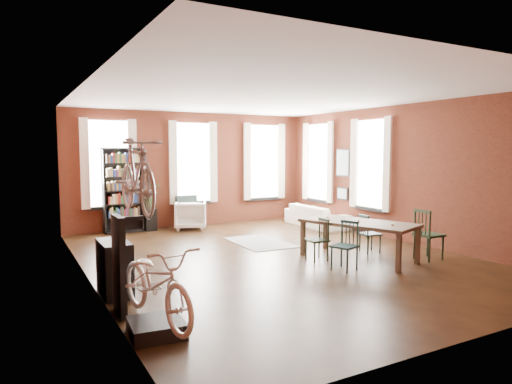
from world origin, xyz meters
TOP-DOWN VIEW (x-y plane):
  - room at (0.25, 0.62)m, footprint 9.00×9.04m
  - dining_table at (1.37, -0.93)m, footprint 1.70×2.41m
  - dining_chair_a at (0.61, -1.43)m, footprint 0.51×0.51m
  - dining_chair_b at (0.60, -0.63)m, footprint 0.39×0.39m
  - dining_chair_c at (2.57, -1.60)m, footprint 0.46×0.46m
  - dining_chair_d at (2.00, -0.58)m, footprint 0.41×0.41m
  - bookshelf at (-2.00, 4.30)m, footprint 1.00×0.32m
  - white_armchair at (-0.28, 3.93)m, footprint 1.05×1.02m
  - cream_sofa at (2.95, 2.60)m, footprint 0.61×2.08m
  - striped_rug at (0.46, 1.41)m, footprint 1.15×1.79m
  - bike_trainer at (-3.18, -2.67)m, footprint 0.65×0.65m
  - bike_wall_rack at (-3.40, -1.80)m, footprint 0.16×0.60m
  - console_table at (-3.28, -0.90)m, footprint 0.40×0.80m
  - plant_stand at (-1.31, 4.23)m, footprint 0.30×0.30m
  - plant_by_sofa at (2.93, 3.82)m, footprint 0.39×0.61m
  - plant_small at (3.02, 0.59)m, footprint 0.46×0.45m
  - bicycle_floor at (-3.17, -2.70)m, footprint 0.73×0.99m
  - bicycle_hung at (-3.15, -1.80)m, footprint 0.47×1.00m
  - plant_on_stand at (-1.31, 4.26)m, footprint 0.64×0.70m

SIDE VIEW (x-z plane):
  - striped_rug at x=0.46m, z-range 0.00..0.01m
  - plant_small at x=3.02m, z-range 0.00..0.15m
  - bike_trainer at x=-3.18m, z-range 0.00..0.18m
  - plant_by_sofa at x=2.93m, z-range 0.00..0.26m
  - plant_stand at x=-1.31m, z-range 0.00..0.59m
  - dining_table at x=1.37m, z-range 0.00..0.75m
  - dining_chair_d at x=2.00m, z-range 0.00..0.79m
  - console_table at x=-3.28m, z-range 0.00..0.80m
  - dining_chair_b at x=0.60m, z-range 0.00..0.81m
  - cream_sofa at x=2.95m, z-range 0.00..0.81m
  - white_armchair at x=-0.28m, z-range 0.00..0.84m
  - dining_chair_a at x=0.61m, z-range 0.00..0.86m
  - dining_chair_c at x=2.57m, z-range 0.00..0.99m
  - bike_wall_rack at x=-3.40m, z-range 0.00..1.30m
  - plant_on_stand at x=-1.31m, z-range 0.59..1.10m
  - bicycle_floor at x=-3.17m, z-range 0.18..1.90m
  - bookshelf at x=-2.00m, z-range 0.00..2.20m
  - bicycle_hung at x=-3.15m, z-range 1.30..2.96m
  - room at x=0.25m, z-range 0.53..3.75m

